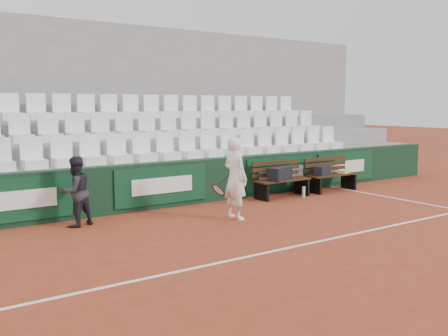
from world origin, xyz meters
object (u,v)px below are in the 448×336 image
Objects in this scene: bench_right at (332,182)px; water_bottle_near at (240,198)px; water_bottle_far at (304,192)px; tennis_player at (235,178)px; sports_bag_right at (322,170)px; sports_bag_ground at (302,187)px; bench_left at (282,188)px; sports_bag_left at (280,173)px; ball_kid at (75,192)px.

water_bottle_near is (-2.99, 0.01, -0.11)m from bench_right.
water_bottle_near is 1.75m from water_bottle_far.
sports_bag_right is at bearing 18.45° from tennis_player.
water_bottle_far is (-0.47, -0.57, 0.01)m from sports_bag_ground.
bench_left is at bearing 179.99° from sports_bag_right.
tennis_player is at bearing -161.55° from water_bottle_far.
sports_bag_right is 1.07m from water_bottle_far.
bench_right is 6.36× the size of water_bottle_near.
bench_left is 1.40m from sports_bag_right.
sports_bag_ground is 1.72× the size of water_bottle_near.
sports_bag_right is at bearing 0.74° from sports_bag_left.
tennis_player reaches higher than sports_bag_left.
tennis_player reaches higher than water_bottle_far.
bench_left is 6.36× the size of water_bottle_near.
water_bottle_far is (-1.26, -0.28, -0.09)m from bench_right.
sports_bag_left is at bearing -164.04° from sports_bag_ground.
bench_left is 0.94m from sports_bag_ground.
tennis_player reaches higher than sports_bag_right.
sports_bag_left is 1.31m from water_bottle_near.
sports_bag_left is (-1.77, 0.02, 0.38)m from bench_right.
sports_bag_right is 1.86× the size of water_bottle_far.
bench_left is 0.53m from water_bottle_far.
ball_kid is at bearing 177.37° from water_bottle_far.
ball_kid is at bearing -179.49° from sports_bag_right.
tennis_player is 3.04m from ball_kid.
water_bottle_far is at bearing 158.25° from ball_kid.
sports_bag_right reaches higher than bench_right.
sports_bag_left is at bearing 179.46° from bench_right.
water_bottle_far is at bearing -29.79° from sports_bag_left.
water_bottle_near is 0.14× the size of tennis_player.
water_bottle_far is at bearing -36.55° from bench_left.
tennis_player is at bearing -155.10° from sports_bag_ground.
sports_bag_ground is at bearing 50.52° from water_bottle_far.
sports_bag_left is 2.52m from tennis_player.
bench_left is at bearing 0.95° from water_bottle_near.
sports_bag_right is at bearing 173.87° from bench_right.
water_bottle_near is (-1.22, -0.00, -0.48)m from sports_bag_left.
tennis_player is (-3.65, -1.22, 0.25)m from sports_bag_right.
bench_right is at bearing 16.55° from tennis_player.
water_bottle_near is at bearing -179.05° from bench_left.
sports_bag_left is 0.43× the size of tennis_player.
sports_bag_left is 0.75m from water_bottle_far.
sports_bag_ground is 3.59m from tennis_player.
water_bottle_near is at bearing -179.87° from sports_bag_left.
ball_kid is (-5.02, -0.04, 0.05)m from sports_bag_left.
ball_kid is (-6.79, -0.02, 0.43)m from bench_right.
sports_bag_left reaches higher than water_bottle_far.
bench_right is 1.81m from sports_bag_left.
sports_bag_ground is at bearing 15.96° from sports_bag_left.
ball_kid is at bearing -179.35° from bench_left.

